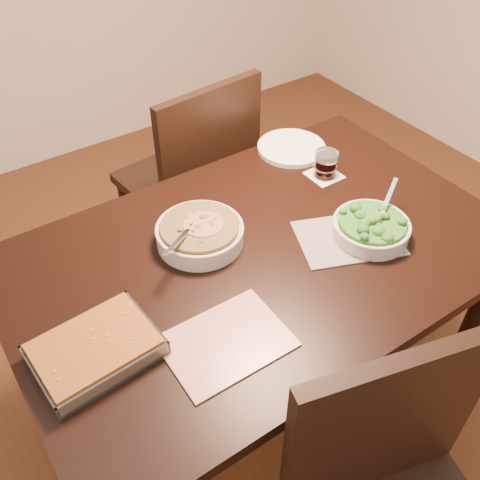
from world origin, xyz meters
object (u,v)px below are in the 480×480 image
Objects in this scene: stew_bowl at (200,233)px; chair_far at (195,176)px; table at (261,274)px; baking_dish at (95,350)px; wine_tumbler at (326,164)px; dinner_plate at (291,148)px; broccoli_bowl at (371,227)px.

chair_far is (0.30, 0.57, -0.25)m from stew_bowl.
table is 4.84× the size of baking_dish.
chair_far reaches higher than stew_bowl.
chair_far is at bearing 43.67° from baking_dish.
chair_far is (-0.21, 0.52, -0.27)m from wine_tumbler.
stew_bowl is at bearing 22.98° from baking_dish.
stew_bowl is 0.57m from dinner_plate.
stew_bowl is 0.49m from broccoli_bowl.
baking_dish is at bearing -171.66° from table.
dinner_plate is at bearing 78.74° from broccoli_bowl.
wine_tumbler is 0.36× the size of dinner_plate.
stew_bowl is (-0.13, 0.13, 0.13)m from table.
dinner_plate reaches higher than table.
stew_bowl reaches higher than broccoli_bowl.
dinner_plate is (0.51, 0.23, -0.03)m from stew_bowl.
chair_far reaches higher than dinner_plate.
stew_bowl is at bearing 134.78° from table.
stew_bowl reaches higher than baking_dish.
wine_tumbler reaches higher than broccoli_bowl.
chair_far is (-0.12, 0.82, -0.25)m from broccoli_bowl.
stew_bowl reaches higher than table.
wine_tumbler is at bearing 11.59° from baking_dish.
dinner_plate is at bearing 116.94° from chair_far.
wine_tumbler reaches higher than dinner_plate.
chair_far is at bearing 61.95° from stew_bowl.
wine_tumbler is at bearing 105.89° from chair_far.
stew_bowl is at bearing -174.46° from wine_tumbler.
wine_tumbler is 0.09× the size of chair_far.
dinner_plate is at bearing 24.42° from stew_bowl.
broccoli_bowl is 0.82m from baking_dish.
wine_tumbler is (0.09, 0.30, 0.02)m from broccoli_bowl.
broccoli_bowl is 0.82× the size of baking_dish.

